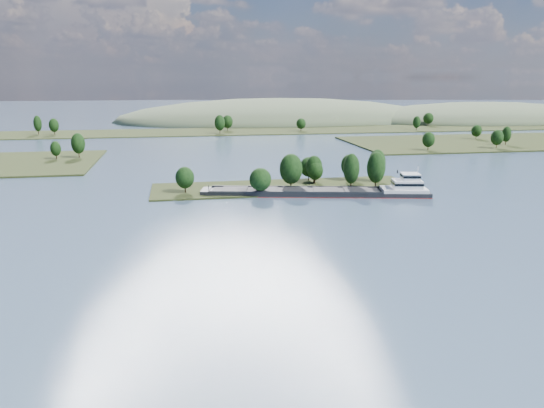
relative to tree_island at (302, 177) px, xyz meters
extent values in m
plane|color=#3A4B65|center=(-7.08, -58.75, -4.28)|extent=(1800.00, 1800.00, 0.00)
cube|color=black|center=(-7.08, 1.25, -4.28)|extent=(100.00, 30.00, 1.20)
cylinder|color=black|center=(16.91, -8.36, -1.44)|extent=(0.50, 0.50, 4.46)
ellipsoid|color=black|center=(16.91, -8.36, 4.23)|extent=(6.11, 6.11, 11.48)
cylinder|color=black|center=(5.61, 11.74, -2.10)|extent=(0.50, 0.50, 3.16)
ellipsoid|color=black|center=(5.61, 11.74, 1.92)|extent=(7.51, 7.51, 8.13)
cylinder|color=black|center=(-5.38, -4.94, -1.46)|extent=(0.50, 0.50, 4.44)
ellipsoid|color=black|center=(-5.38, -4.94, 4.19)|extent=(8.69, 8.69, 11.42)
cylinder|color=black|center=(6.52, 5.07, -2.20)|extent=(0.50, 0.50, 2.96)
ellipsoid|color=black|center=(6.52, 5.07, 1.56)|extent=(6.42, 6.42, 7.60)
cylinder|color=black|center=(-18.08, -12.36, -2.06)|extent=(0.50, 0.50, 3.23)
ellipsoid|color=black|center=(-18.08, -12.36, 2.04)|extent=(7.90, 7.90, 8.30)
cylinder|color=black|center=(-44.46, -3.07, -2.12)|extent=(0.50, 0.50, 3.12)
ellipsoid|color=black|center=(-44.46, -3.07, 1.85)|extent=(6.86, 6.86, 8.02)
cylinder|color=black|center=(6.45, 6.43, -1.88)|extent=(0.50, 0.50, 3.60)
ellipsoid|color=black|center=(6.45, 6.43, 2.70)|extent=(6.57, 6.57, 9.26)
cylinder|color=black|center=(32.08, 4.94, -1.54)|extent=(0.50, 0.50, 4.26)
ellipsoid|color=black|center=(32.08, 4.94, 3.88)|extent=(6.92, 6.92, 10.97)
cylinder|color=black|center=(26.28, -9.25, -1.35)|extent=(0.50, 0.50, 4.65)
ellipsoid|color=black|center=(26.28, -9.25, 4.56)|extent=(6.97, 6.97, 11.96)
cylinder|color=black|center=(22.09, 9.48, -1.93)|extent=(0.50, 0.50, 3.49)
ellipsoid|color=black|center=(22.09, 9.48, 2.51)|extent=(6.98, 6.98, 8.99)
cylinder|color=black|center=(-97.59, 92.97, -1.38)|extent=(0.50, 0.50, 4.19)
ellipsoid|color=black|center=(-97.59, 92.97, 3.95)|extent=(7.18, 7.18, 10.78)
cylinder|color=black|center=(-108.29, 90.16, -1.98)|extent=(0.50, 0.50, 3.00)
ellipsoid|color=black|center=(-108.29, 90.16, 1.83)|extent=(5.34, 5.34, 7.71)
cylinder|color=black|center=(95.31, 88.49, -1.76)|extent=(0.50, 0.50, 3.44)
ellipsoid|color=black|center=(95.31, 88.49, 2.61)|extent=(7.17, 7.17, 8.84)
cylinder|color=black|center=(138.99, 89.30, -1.68)|extent=(0.50, 0.50, 3.58)
ellipsoid|color=black|center=(138.99, 89.30, 2.87)|extent=(7.33, 7.33, 9.22)
cylinder|color=black|center=(153.58, 102.31, -1.59)|extent=(0.50, 0.50, 3.76)
ellipsoid|color=black|center=(153.58, 102.31, 3.19)|extent=(5.75, 5.75, 9.68)
cylinder|color=black|center=(153.44, 135.80, -1.91)|extent=(0.50, 0.50, 3.14)
ellipsoid|color=black|center=(153.44, 135.80, 2.08)|extent=(7.07, 7.07, 8.07)
cube|color=black|center=(-7.08, 221.25, -4.28)|extent=(900.00, 60.00, 1.20)
cylinder|color=black|center=(-147.34, 219.87, -1.39)|extent=(0.50, 0.50, 4.57)
ellipsoid|color=black|center=(-147.34, 219.87, 4.42)|extent=(5.84, 5.84, 11.75)
cylinder|color=black|center=(140.60, 201.38, -1.83)|extent=(0.50, 0.50, 3.69)
ellipsoid|color=black|center=(140.60, 201.38, 2.86)|extent=(5.97, 5.97, 9.48)
cylinder|color=black|center=(-7.43, 224.52, -1.68)|extent=(0.50, 0.50, 4.00)
ellipsoid|color=black|center=(-7.43, 224.52, 3.40)|extent=(8.26, 8.26, 10.27)
cylinder|color=black|center=(167.72, 236.59, -1.82)|extent=(0.50, 0.50, 3.72)
ellipsoid|color=black|center=(167.72, 236.59, 2.91)|extent=(8.83, 8.83, 9.56)
cylinder|color=black|center=(-135.41, 216.48, -1.71)|extent=(0.50, 0.50, 3.93)
ellipsoid|color=black|center=(-135.41, 216.48, 3.29)|extent=(7.11, 7.11, 10.11)
cylinder|color=black|center=(49.09, 212.36, -2.05)|extent=(0.50, 0.50, 3.26)
ellipsoid|color=black|center=(49.09, 212.36, 2.09)|extent=(7.56, 7.56, 8.37)
cylinder|color=black|center=(-15.17, 203.85, -1.41)|extent=(0.50, 0.50, 4.53)
ellipsoid|color=black|center=(-15.17, 203.85, 4.34)|extent=(7.77, 7.77, 11.64)
ellipsoid|color=#48573C|center=(252.92, 291.25, -4.28)|extent=(260.00, 140.00, 36.00)
ellipsoid|color=#48573C|center=(52.92, 321.25, -4.28)|extent=(320.00, 160.00, 44.00)
cube|color=black|center=(2.79, -13.09, -3.77)|extent=(80.70, 25.95, 2.21)
cube|color=maroon|center=(2.79, -13.09, -4.23)|extent=(80.94, 26.18, 0.25)
cube|color=black|center=(-4.09, -6.66, -2.37)|extent=(61.06, 12.88, 0.80)
cube|color=black|center=(-6.07, -16.30, -2.37)|extent=(61.06, 12.88, 0.80)
cube|color=black|center=(-5.08, -11.48, -2.52)|extent=(60.83, 20.94, 0.30)
cube|color=black|center=(-26.72, -7.05, -2.22)|extent=(10.50, 9.88, 0.35)
cube|color=black|center=(-15.90, -9.26, -2.22)|extent=(10.50, 9.88, 0.35)
cube|color=black|center=(-5.08, -11.48, -2.22)|extent=(10.50, 9.88, 0.35)
cube|color=black|center=(5.74, -13.69, -2.22)|extent=(10.50, 9.88, 0.35)
cube|color=black|center=(16.56, -15.91, -2.22)|extent=(10.50, 9.88, 0.35)
cube|color=black|center=(-37.05, -4.93, -3.37)|extent=(4.76, 9.46, 2.01)
cylinder|color=black|center=(-36.06, -5.13, -1.97)|extent=(0.28, 0.28, 2.21)
cube|color=white|center=(33.28, -19.33, -2.07)|extent=(17.67, 12.66, 1.20)
cube|color=white|center=(34.26, -19.53, -0.06)|extent=(11.45, 9.88, 3.01)
cube|color=black|center=(34.26, -19.53, 0.34)|extent=(11.68, 10.12, 0.90)
cube|color=white|center=(35.24, -19.74, 2.55)|extent=(7.11, 7.11, 2.21)
cube|color=black|center=(35.24, -19.74, 2.95)|extent=(7.35, 7.35, 0.80)
cube|color=white|center=(35.24, -19.74, 3.75)|extent=(7.58, 7.58, 0.20)
cylinder|color=white|center=(37.70, -20.24, 4.96)|extent=(0.24, 0.24, 2.61)
cylinder|color=black|center=(31.91, -15.98, 3.96)|extent=(0.59, 0.59, 1.20)
camera|label=1|loc=(-46.28, -195.17, 37.34)|focal=35.00mm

